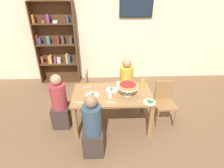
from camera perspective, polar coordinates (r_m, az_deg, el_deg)
name	(u,v)px	position (r m, az deg, el deg)	size (l,w,h in m)	color
ground_plane	(112,124)	(3.93, 0.06, -12.14)	(12.00, 12.00, 0.00)	brown
rear_partition	(109,31)	(5.30, -1.01, 16.05)	(8.00, 0.12, 2.80)	beige
dining_table	(112,98)	(3.54, 0.07, -4.30)	(1.50, 0.85, 0.74)	olive
bookshelf	(56,44)	(5.36, -16.81, 11.71)	(1.10, 0.30, 2.21)	#4C2D19
television	(136,7)	(5.17, 7.50, 22.61)	(0.87, 0.05, 0.52)	black
diner_head_west	(60,105)	(3.75, -15.83, -6.28)	(0.34, 0.34, 1.15)	#382D28
diner_near_left	(93,130)	(3.09, -5.98, -13.92)	(0.34, 0.34, 1.15)	#382D28
diner_far_right	(126,85)	(4.28, 4.36, -0.42)	(0.34, 0.34, 1.15)	#382D28
chair_head_east	(165,100)	(3.90, 15.95, -4.84)	(0.40, 0.40, 0.87)	olive
chair_far_left	(92,87)	(4.22, -6.18, -1.04)	(0.40, 0.40, 0.87)	olive
deep_dish_pizza_stand	(128,86)	(3.35, 4.91, -0.70)	(0.37, 0.37, 0.24)	silver
salad_plate_near_diner	(149,102)	(3.29, 11.53, -5.40)	(0.21, 0.21, 0.07)	white
salad_plate_far_diner	(92,95)	(3.44, -6.13, -3.38)	(0.25, 0.25, 0.06)	white
salad_plate_spare	(112,90)	(3.58, -0.13, -1.78)	(0.22, 0.22, 0.07)	white
beer_glass_amber_tall	(143,82)	(3.77, 9.48, 0.48)	(0.07, 0.07, 0.14)	gold
beer_glass_amber_short	(125,81)	(3.74, 4.19, 0.80)	(0.08, 0.08, 0.17)	gold
water_glass_clear_near	(110,95)	(3.34, -0.55, -3.32)	(0.07, 0.07, 0.12)	white
water_glass_clear_far	(118,85)	(3.67, 2.00, -0.21)	(0.07, 0.07, 0.11)	white
cutlery_fork_near	(92,104)	(3.21, -6.15, -6.27)	(0.18, 0.02, 0.01)	silver
cutlery_knife_near	(110,102)	(3.24, -0.47, -5.64)	(0.18, 0.02, 0.01)	silver
cutlery_fork_far	(87,87)	(3.73, -7.65, -0.96)	(0.18, 0.02, 0.01)	silver
cutlery_knife_far	(78,102)	(3.30, -10.42, -5.56)	(0.18, 0.02, 0.01)	silver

